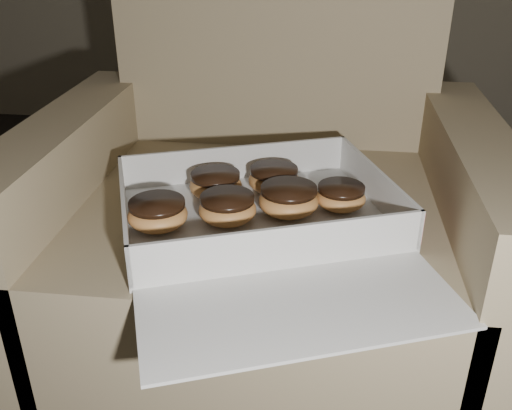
{
  "coord_description": "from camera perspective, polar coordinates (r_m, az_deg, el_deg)",
  "views": [
    {
      "loc": [
        0.72,
        -0.16,
        0.84
      ],
      "look_at": [
        0.62,
        0.65,
        0.42
      ],
      "focal_mm": 40.0,
      "sensor_mm": 36.0,
      "label": 1
    }
  ],
  "objects": [
    {
      "name": "donut_a",
      "position": [
        0.91,
        -2.88,
        -0.28
      ],
      "size": [
        0.09,
        0.09,
        0.05
      ],
      "color": "#D6934B",
      "rests_on": "bakery_box"
    },
    {
      "name": "donut_b",
      "position": [
        0.99,
        -4.06,
        2.11
      ],
      "size": [
        0.09,
        0.09,
        0.05
      ],
      "color": "#D6934B",
      "rests_on": "bakery_box"
    },
    {
      "name": "donut_e",
      "position": [
        0.9,
        -9.81,
        -0.84
      ],
      "size": [
        0.09,
        0.09,
        0.05
      ],
      "color": "#D6934B",
      "rests_on": "bakery_box"
    },
    {
      "name": "crumb_a",
      "position": [
        0.88,
        4.1,
        -3.06
      ],
      "size": [
        0.01,
        0.01,
        0.0
      ],
      "primitive_type": "ellipsoid",
      "color": "black",
      "rests_on": "bakery_box"
    },
    {
      "name": "donut_c",
      "position": [
        0.93,
        3.28,
        0.56
      ],
      "size": [
        0.1,
        0.1,
        0.05
      ],
      "color": "#D6934B",
      "rests_on": "bakery_box"
    },
    {
      "name": "bakery_box",
      "position": [
        0.9,
        0.9,
        -2.04
      ],
      "size": [
        0.57,
        0.61,
        0.07
      ],
      "rotation": [
        0.0,
        0.0,
        0.36
      ],
      "color": "silver",
      "rests_on": "armchair"
    },
    {
      "name": "donut_f",
      "position": [
        1.01,
        1.8,
        2.66
      ],
      "size": [
        0.09,
        0.09,
        0.05
      ],
      "color": "#D6934B",
      "rests_on": "bakery_box"
    },
    {
      "name": "crumb_d",
      "position": [
        0.87,
        7.61,
        -3.63
      ],
      "size": [
        0.01,
        0.01,
        0.0
      ],
      "primitive_type": "ellipsoid",
      "color": "black",
      "rests_on": "bakery_box"
    },
    {
      "name": "crumb_b",
      "position": [
        0.85,
        -3.85,
        -3.93
      ],
      "size": [
        0.01,
        0.01,
        0.0
      ],
      "primitive_type": "ellipsoid",
      "color": "black",
      "rests_on": "bakery_box"
    },
    {
      "name": "armchair",
      "position": [
        1.12,
        0.83,
        -3.27
      ],
      "size": [
        0.83,
        0.7,
        0.87
      ],
      "color": "#8D775A",
      "rests_on": "floor"
    },
    {
      "name": "crumb_c",
      "position": [
        0.98,
        10.23,
        -0.1
      ],
      "size": [
        0.01,
        0.01,
        0.0
      ],
      "primitive_type": "ellipsoid",
      "color": "black",
      "rests_on": "bakery_box"
    },
    {
      "name": "crumb_e",
      "position": [
        0.87,
        -8.43,
        -3.58
      ],
      "size": [
        0.01,
        0.01,
        0.0
      ],
      "primitive_type": "ellipsoid",
      "color": "black",
      "rests_on": "bakery_box"
    },
    {
      "name": "donut_d",
      "position": [
        0.96,
        8.48,
        0.87
      ],
      "size": [
        0.08,
        0.08,
        0.04
      ],
      "color": "#D6934B",
      "rests_on": "bakery_box"
    }
  ]
}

